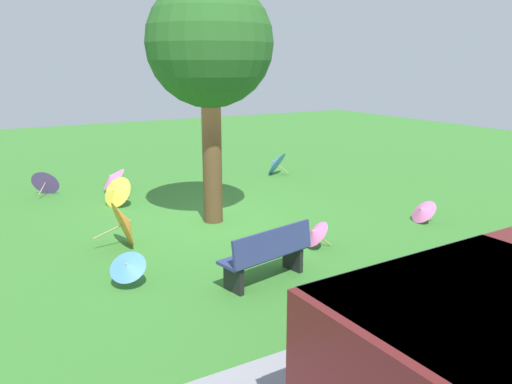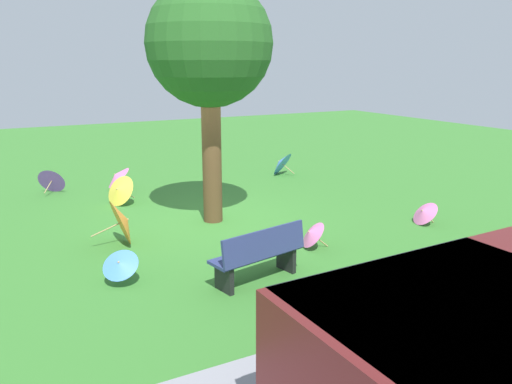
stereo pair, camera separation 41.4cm
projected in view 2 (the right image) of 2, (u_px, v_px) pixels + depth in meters
The scene contains 12 objects.
ground at pixel (212, 220), 11.15m from camera, with size 40.00×40.00×0.00m, color #387A2D.
van_dark at pixel (509, 341), 4.62m from camera, with size 4.65×2.23×1.53m.
park_bench at pixel (260, 254), 7.92m from camera, with size 1.66×0.79×0.90m.
shade_tree at pixel (209, 47), 10.22m from camera, with size 2.60×2.60×5.08m.
parasol_blue_0 at pixel (281, 163), 15.66m from camera, with size 1.01×0.96×0.76m.
parasol_blue_2 at pixel (120, 264), 7.84m from camera, with size 0.76×0.75×0.56m.
parasol_pink_0 at pixel (311, 233), 9.41m from camera, with size 0.63×0.66×0.55m.
parasol_yellow_0 at pixel (119, 190), 12.32m from camera, with size 0.85×0.95×0.74m.
parasol_purple_0 at pixel (52, 180), 13.47m from camera, with size 0.86×0.82×0.72m.
parasol_pink_2 at pixel (117, 176), 13.64m from camera, with size 0.75×0.83×0.72m.
parasol_orange_0 at pixel (124, 221), 9.60m from camera, with size 0.86×0.93×0.92m.
parasol_pink_3 at pixel (424, 212), 10.85m from camera, with size 0.60×0.68×0.52m.
Camera 2 is at (4.14, 9.85, 3.38)m, focal length 35.30 mm.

